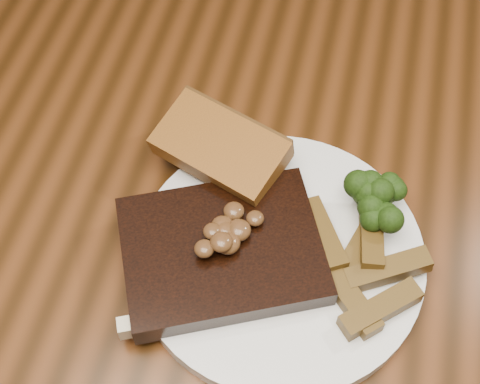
% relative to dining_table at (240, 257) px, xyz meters
% --- Properties ---
extents(dining_table, '(1.60, 0.90, 0.75)m').
position_rel_dining_table_xyz_m(dining_table, '(0.00, 0.00, 0.00)').
color(dining_table, '#502810').
rests_on(dining_table, ground).
extents(plate, '(0.30, 0.30, 0.01)m').
position_rel_dining_table_xyz_m(plate, '(0.05, -0.04, 0.10)').
color(plate, white).
rests_on(plate, dining_table).
extents(steak, '(0.21, 0.19, 0.03)m').
position_rel_dining_table_xyz_m(steak, '(-0.00, -0.06, 0.12)').
color(steak, black).
rests_on(steak, plate).
extents(steak_bone, '(0.14, 0.07, 0.02)m').
position_rel_dining_table_xyz_m(steak_bone, '(-0.00, -0.12, 0.11)').
color(steak_bone, beige).
rests_on(steak_bone, plate).
extents(mushroom_pile, '(0.06, 0.06, 0.03)m').
position_rel_dining_table_xyz_m(mushroom_pile, '(0.00, -0.05, 0.14)').
color(mushroom_pile, '#59331C').
rests_on(mushroom_pile, steak).
extents(garlic_bread, '(0.13, 0.10, 0.03)m').
position_rel_dining_table_xyz_m(garlic_bread, '(-0.03, 0.04, 0.12)').
color(garlic_bread, brown).
rests_on(garlic_bread, plate).
extents(potato_wedges, '(0.10, 0.10, 0.02)m').
position_rel_dining_table_xyz_m(potato_wedges, '(0.12, -0.05, 0.12)').
color(potato_wedges, brown).
rests_on(potato_wedges, plate).
extents(broccoli_cluster, '(0.08, 0.08, 0.04)m').
position_rel_dining_table_xyz_m(broccoli_cluster, '(0.11, 0.03, 0.12)').
color(broccoli_cluster, '#1F3C0D').
rests_on(broccoli_cluster, plate).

